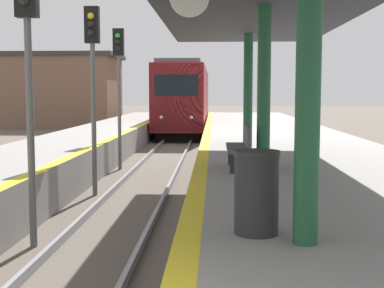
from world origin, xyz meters
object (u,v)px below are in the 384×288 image
Objects in this scene: signal_mid at (93,65)px; trash_bin at (256,192)px; signal_near at (28,51)px; train at (186,98)px; signal_far at (119,72)px; bench at (241,146)px.

signal_mid reaches higher than trash_bin.
signal_mid is at bearing 89.70° from signal_near.
train is 22.76m from signal_mid.
signal_near is 1.00× the size of signal_far.
signal_far is 5.02× the size of trash_bin.
trash_bin is (2.42, -30.15, -0.72)m from train.
signal_near is 4.90m from trash_bin.
train is 3.82× the size of signal_near.
signal_near reaches higher than train.
trash_bin is (3.70, -12.03, -1.80)m from signal_far.
signal_far is at bearing -94.06° from train.
signal_mid is 5.02× the size of trash_bin.
signal_near is 2.89× the size of bench.
train is at bearing 94.58° from trash_bin.
signal_near reaches higher than bench.
signal_far is 8.04m from bench.
bench is (0.07, 5.17, 0.01)m from trash_bin.
bench is at bearing 89.21° from trash_bin.
signal_mid is 1.00× the size of signal_far.
train is at bearing 85.94° from signal_far.
train is at bearing 87.18° from signal_mid.
signal_mid is 4.62m from bench.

